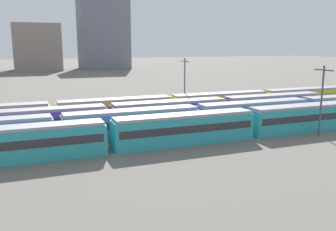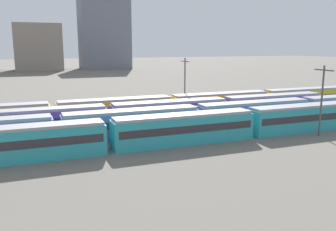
% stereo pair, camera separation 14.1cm
% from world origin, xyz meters
% --- Properties ---
extents(ground_plane, '(600.00, 600.00, 0.00)m').
position_xyz_m(ground_plane, '(0.00, 7.80, 0.00)').
color(ground_plane, '#666059').
extents(train_track_1, '(74.70, 3.06, 3.75)m').
position_xyz_m(train_track_1, '(18.59, 5.20, 1.90)').
color(train_track_1, '#4C70BC').
rests_on(train_track_1, ground_plane).
extents(train_track_2, '(55.80, 3.06, 3.75)m').
position_xyz_m(train_track_2, '(16.56, 10.40, 1.90)').
color(train_track_2, '#6B429E').
rests_on(train_track_2, ground_plane).
extents(train_track_3, '(112.50, 3.06, 3.75)m').
position_xyz_m(train_track_3, '(37.74, 15.60, 1.90)').
color(train_track_3, yellow).
rests_on(train_track_3, ground_plane).
extents(catenary_pole_0, '(0.24, 3.20, 9.40)m').
position_xyz_m(catenary_pole_0, '(32.67, -3.13, 5.24)').
color(catenary_pole_0, '#4C4C51').
rests_on(catenary_pole_0, ground_plane).
extents(catenary_pole_1, '(0.24, 3.20, 9.82)m').
position_xyz_m(catenary_pole_1, '(22.52, 18.36, 5.46)').
color(catenary_pole_1, '#4C4C51').
rests_on(catenary_pole_1, ground_plane).
extents(distant_building_2, '(21.69, 20.48, 22.25)m').
position_xyz_m(distant_building_2, '(2.48, 148.95, 11.12)').
color(distant_building_2, gray).
rests_on(distant_building_2, ground_plane).
extents(distant_building_3, '(24.53, 18.04, 35.16)m').
position_xyz_m(distant_building_3, '(35.09, 148.95, 17.58)').
color(distant_building_3, slate).
rests_on(distant_building_3, ground_plane).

